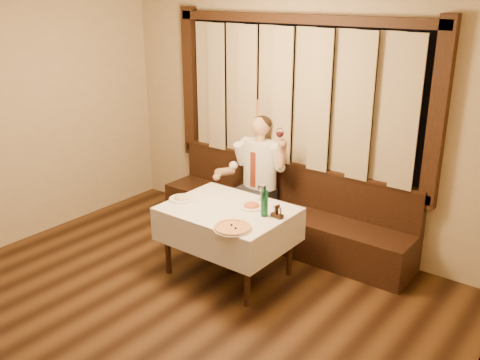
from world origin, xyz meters
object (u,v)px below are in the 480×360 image
Objects in this scene: pasta_red at (252,204)px; cruet_caddy at (277,213)px; dining_table at (228,217)px; pizza at (233,228)px; banquette at (282,216)px; pasta_cream at (182,196)px; green_bottle at (264,203)px; seated_man at (256,170)px.

pasta_red is 0.35m from cruet_caddy.
dining_table is 0.53m from pizza.
banquette reaches higher than pasta_cream.
pizza is 0.56m from pasta_red.
dining_table is at bearing -90.00° from banquette.
pizza is at bearing -71.92° from pasta_red.
banquette is 1.17m from cruet_caddy.
pasta_cream is at bearing -169.46° from green_bottle.
banquette is 8.74× the size of pizza.
green_bottle reaches higher than pasta_cream.
pizza is at bearing -101.37° from cruet_caddy.
pasta_cream is at bearing -101.59° from seated_man.
green_bottle is at bearing -151.14° from cruet_caddy.
pasta_cream reaches higher than dining_table.
banquette is 0.63m from seated_man.
seated_man reaches higher than pizza.
cruet_caddy is (0.53, 0.10, 0.15)m from dining_table.
banquette reaches higher than pasta_red.
pizza is 1.35× the size of pasta_cream.
banquette is 2.17× the size of seated_man.
cruet_caddy is at bearing -60.13° from banquette.
green_bottle is at bearing -67.08° from banquette.
seated_man is (-0.31, 0.93, 0.20)m from dining_table.
pasta_cream reaches higher than pasta_red.
banquette is at bearing 90.00° from dining_table.
pizza is 0.51m from cruet_caddy.
seated_man is at bearing 144.08° from cruet_caddy.
green_bottle is 0.22× the size of seated_man.
cruet_caddy reaches higher than dining_table.
seated_man reaches higher than pasta_red.
seated_man is at bearing 122.56° from pasta_red.
pizza is at bearing -46.74° from dining_table.
banquette is 1.20m from green_bottle.
pasta_cream is at bearing 163.67° from pizza.
pizza is at bearing -62.92° from seated_man.
pasta_red is at bearing -57.44° from seated_man.
dining_table is at bearing 133.26° from pizza.
pasta_cream is at bearing -158.82° from pasta_red.
pasta_cream is 0.96m from green_bottle.
dining_table is 0.56m from cruet_caddy.
dining_table is at bearing -160.58° from cruet_caddy.
pizza is 1.14× the size of green_bottle.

